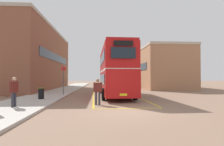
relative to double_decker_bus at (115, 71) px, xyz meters
name	(u,v)px	position (x,y,z in m)	size (l,w,h in m)	color
ground_plane	(110,92)	(-0.14, 5.78, -2.51)	(135.60, 135.60, 0.00)	#846651
sidewalk_left	(63,90)	(-6.64, 8.18, -2.44)	(4.00, 57.60, 0.14)	#B2ADA3
brick_building_left	(36,59)	(-11.33, 10.72, 2.07)	(6.31, 21.33, 9.15)	brown
depot_building_right	(157,69)	(8.89, 15.02, 0.87)	(7.18, 16.96, 6.77)	#AD7A56
double_decker_bus	(115,71)	(0.00, 0.00, 0.00)	(3.19, 10.90, 4.75)	black
single_deck_bus	(118,78)	(2.13, 18.94, -0.87)	(2.90, 10.01, 3.02)	black
pedestrian_boarding	(98,90)	(-1.60, -5.87, -1.48)	(0.59, 0.27, 1.76)	#2D2D38
pedestrian_waiting_near	(14,90)	(-6.43, -7.37, -1.36)	(0.33, 0.57, 1.74)	#2D2D38
litter_bin	(41,93)	(-6.12, -3.34, -1.93)	(0.47, 0.47, 0.88)	black
bus_stop_sign	(63,78)	(-5.13, 0.44, -0.70)	(0.44, 0.13, 2.79)	#4C4C51
bay_marking_yellow	(117,98)	(0.03, -1.99, -2.51)	(4.74, 12.96, 0.01)	gold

